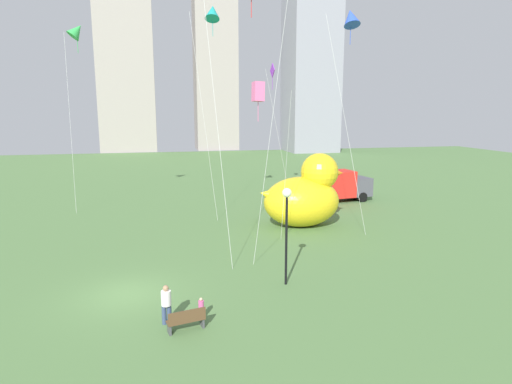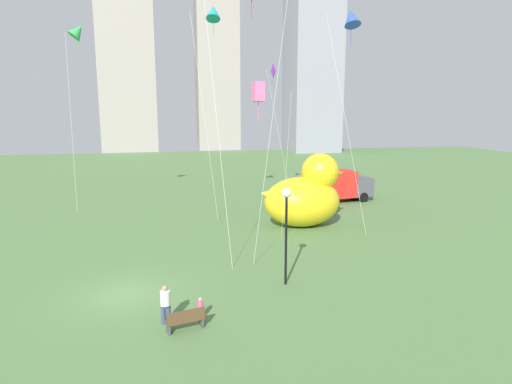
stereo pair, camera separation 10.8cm
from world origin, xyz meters
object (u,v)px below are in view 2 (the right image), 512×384
box_truck (337,186)px  kite_teal (213,13)px  person_child (200,307)px  person_adult (166,303)px  kite_purple (274,77)px  kite_green (78,31)px  kite_blue (352,18)px  kite_pink (259,93)px  giant_inflatable_duck (305,195)px  lamppost (286,213)px  park_bench (185,320)px

box_truck → kite_teal: 18.36m
person_child → person_adult: bearing=-175.9°
person_child → kite_purple: bearing=68.8°
kite_green → kite_purple: (16.42, 1.18, -3.16)m
person_adult → kite_green: kite_green is taller
person_child → kite_teal: bearing=80.7°
person_adult → kite_blue: 22.01m
person_adult → kite_teal: 23.42m
kite_purple → kite_teal: bearing=-138.1°
person_child → kite_pink: kite_pink is taller
giant_inflatable_duck → person_child: bearing=-124.0°
giant_inflatable_duck → kite_teal: 15.20m
giant_inflatable_duck → kite_green: size_ratio=0.42×
person_adult → kite_blue: (12.71, 11.93, 13.43)m
kite_blue → kite_pink: size_ratio=1.51×
kite_blue → kite_pink: bearing=-155.4°
person_child → kite_green: size_ratio=0.06×
giant_inflatable_duck → kite_green: (-16.17, 9.06, 12.23)m
person_child → kite_purple: size_ratio=0.07×
kite_teal → kite_blue: kite_teal is taller
lamppost → kite_blue: size_ratio=0.32×
giant_inflatable_duck → box_truck: giant_inflatable_duck is taller
park_bench → person_child: person_child is taller
giant_inflatable_duck → box_truck: 9.51m
kite_purple → box_truck: bearing=-25.9°
box_truck → kite_pink: 17.55m
kite_green → kite_blue: bearing=-28.6°
person_adult → kite_teal: bearing=76.5°
kite_blue → kite_pink: (-7.01, -3.21, -4.98)m
lamppost → person_adult: bearing=-153.6°
park_bench → kite_teal: (3.55, 18.59, 14.99)m
kite_blue → kite_green: bearing=151.4°
park_bench → person_adult: size_ratio=0.95×
giant_inflatable_duck → box_truck: size_ratio=0.99×
giant_inflatable_duck → person_adult: bearing=-127.7°
person_child → box_truck: bearing=55.1°
park_bench → kite_purple: size_ratio=0.12×
kite_purple → lamppost: bearing=-102.8°
giant_inflatable_duck → box_truck: (5.63, 7.62, -0.81)m
giant_inflatable_duck → kite_teal: kite_teal is taller
person_adult → giant_inflatable_duck: 16.63m
park_bench → kite_pink: 13.90m
person_child → park_bench: bearing=-127.3°
park_bench → person_child: size_ratio=1.65×
park_bench → kite_blue: kite_blue is taller
box_truck → kite_blue: bearing=-109.2°
box_truck → kite_purple: size_ratio=0.52×
person_adult → kite_teal: size_ratio=0.10×
lamppost → giant_inflatable_duck: bearing=66.8°
kite_teal → person_child: bearing=-99.3°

